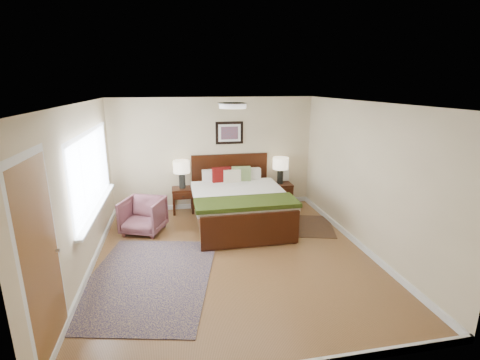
% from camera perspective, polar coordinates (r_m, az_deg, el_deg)
% --- Properties ---
extents(floor, '(5.00, 5.00, 0.00)m').
position_cam_1_polar(floor, '(5.93, -1.08, -12.38)').
color(floor, brown).
rests_on(floor, ground).
extents(back_wall, '(4.50, 0.04, 2.50)m').
position_cam_1_polar(back_wall, '(7.86, -4.28, 4.29)').
color(back_wall, beige).
rests_on(back_wall, ground).
extents(front_wall, '(4.50, 0.04, 2.50)m').
position_cam_1_polar(front_wall, '(3.19, 6.78, -13.05)').
color(front_wall, beige).
rests_on(front_wall, ground).
extents(left_wall, '(0.04, 5.00, 2.50)m').
position_cam_1_polar(left_wall, '(5.55, -24.69, -1.86)').
color(left_wall, beige).
rests_on(left_wall, ground).
extents(right_wall, '(0.04, 5.00, 2.50)m').
position_cam_1_polar(right_wall, '(6.23, 19.69, 0.44)').
color(right_wall, beige).
rests_on(right_wall, ground).
extents(ceiling, '(4.50, 5.00, 0.02)m').
position_cam_1_polar(ceiling, '(5.25, -1.22, 12.53)').
color(ceiling, white).
rests_on(ceiling, back_wall).
extents(window, '(0.11, 2.72, 1.32)m').
position_cam_1_polar(window, '(6.17, -22.89, 1.18)').
color(window, silver).
rests_on(window, left_wall).
extents(door, '(0.06, 1.00, 2.18)m').
position_cam_1_polar(door, '(4.04, -29.76, -11.56)').
color(door, silver).
rests_on(door, ground).
extents(ceil_fixture, '(0.44, 0.44, 0.08)m').
position_cam_1_polar(ceil_fixture, '(5.25, -1.22, 12.15)').
color(ceil_fixture, white).
rests_on(ceil_fixture, ceiling).
extents(bed, '(1.86, 2.26, 1.22)m').
position_cam_1_polar(bed, '(7.02, -0.25, -2.86)').
color(bed, '#371408').
rests_on(bed, ground).
extents(wall_art, '(0.62, 0.05, 0.50)m').
position_cam_1_polar(wall_art, '(7.80, -1.75, 7.74)').
color(wall_art, black).
rests_on(wall_art, back_wall).
extents(nightstand_left, '(0.47, 0.42, 0.56)m').
position_cam_1_polar(nightstand_left, '(7.77, -9.37, -2.21)').
color(nightstand_left, '#371408').
rests_on(nightstand_left, ground).
extents(nightstand_right, '(0.54, 0.41, 0.54)m').
position_cam_1_polar(nightstand_right, '(8.17, 6.56, -1.98)').
color(nightstand_right, '#371408').
rests_on(nightstand_right, ground).
extents(lamp_left, '(0.36, 0.36, 0.61)m').
position_cam_1_polar(lamp_left, '(7.65, -9.56, 1.79)').
color(lamp_left, black).
rests_on(lamp_left, nightstand_left).
extents(lamp_right, '(0.36, 0.36, 0.61)m').
position_cam_1_polar(lamp_right, '(8.01, 6.67, 2.38)').
color(lamp_right, black).
rests_on(lamp_right, nightstand_right).
extents(armchair, '(0.94, 0.95, 0.68)m').
position_cam_1_polar(armchair, '(6.94, -15.59, -5.65)').
color(armchair, brown).
rests_on(armchair, ground).
extents(rug_persian, '(2.28, 2.83, 0.01)m').
position_cam_1_polar(rug_persian, '(5.48, -14.78, -15.36)').
color(rug_persian, '#0B0B38').
rests_on(rug_persian, ground).
extents(rug_navy, '(1.04, 1.30, 0.01)m').
position_cam_1_polar(rug_navy, '(7.22, 11.92, -7.38)').
color(rug_navy, black).
rests_on(rug_navy, ground).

